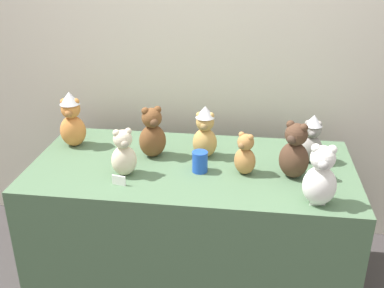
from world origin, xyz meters
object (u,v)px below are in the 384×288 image
object	(u,v)px
teddy_bear_ginger	(72,120)
teddy_bear_honey	(205,132)
teddy_bear_snow	(320,177)
teddy_bear_ash	(312,139)
display_table	(192,225)
teddy_bear_cream	(124,154)
party_cup_blue	(200,162)
teddy_bear_chestnut	(152,134)
teddy_bear_cocoa	(294,152)
teddy_bear_caramel	(245,155)

from	to	relation	value
teddy_bear_ginger	teddy_bear_honey	size ratio (longest dim) A/B	1.11
teddy_bear_snow	teddy_bear_ash	bearing A→B (deg)	93.07
display_table	teddy_bear_cream	size ratio (longest dim) A/B	6.79
teddy_bear_honey	party_cup_blue	bearing A→B (deg)	-90.66
teddy_bear_chestnut	teddy_bear_cream	xyz separation A→B (m)	(-0.10, -0.23, -0.02)
teddy_bear_ash	party_cup_blue	size ratio (longest dim) A/B	2.42
display_table	teddy_bear_cream	xyz separation A→B (m)	(-0.32, -0.16, 0.50)
teddy_bear_cocoa	teddy_bear_cream	world-z (taller)	teddy_bear_cocoa
teddy_bear_caramel	teddy_bear_snow	bearing A→B (deg)	-3.36
teddy_bear_ash	teddy_bear_honey	world-z (taller)	teddy_bear_honey
teddy_bear_caramel	teddy_bear_ash	size ratio (longest dim) A/B	0.84
teddy_bear_honey	party_cup_blue	xyz separation A→B (m)	(-0.01, -0.18, -0.09)
display_table	teddy_bear_cocoa	size ratio (longest dim) A/B	5.78
teddy_bear_chestnut	teddy_bear_cocoa	bearing A→B (deg)	-37.57
teddy_bear_honey	party_cup_blue	world-z (taller)	teddy_bear_honey
teddy_bear_ginger	teddy_bear_snow	bearing A→B (deg)	-27.56
teddy_bear_ginger	teddy_bear_ash	xyz separation A→B (m)	(1.33, -0.03, -0.03)
display_table	teddy_bear_honey	distance (m)	0.54
teddy_bear_cocoa	teddy_bear_ginger	bearing A→B (deg)	-160.22
teddy_bear_chestnut	teddy_bear_cocoa	size ratio (longest dim) A/B	0.97
teddy_bear_snow	teddy_bear_honey	xyz separation A→B (m)	(-0.56, 0.42, 0.01)
teddy_bear_snow	teddy_bear_ash	size ratio (longest dim) A/B	1.10
teddy_bear_ginger	party_cup_blue	xyz separation A→B (m)	(0.76, -0.22, -0.10)
teddy_bear_chestnut	teddy_bear_honey	xyz separation A→B (m)	(0.28, 0.03, 0.01)
teddy_bear_ash	teddy_bear_honey	bearing A→B (deg)	-172.18
display_table	party_cup_blue	bearing A→B (deg)	-54.24
teddy_bear_cocoa	teddy_bear_ash	xyz separation A→B (m)	(0.10, 0.19, -0.01)
teddy_bear_ash	teddy_bear_honey	distance (m)	0.57
teddy_bear_chestnut	teddy_bear_snow	world-z (taller)	teddy_bear_snow
teddy_bear_caramel	teddy_bear_ash	distance (m)	0.39
teddy_bear_ash	party_cup_blue	distance (m)	0.61
teddy_bear_snow	teddy_bear_cream	bearing A→B (deg)	174.54
party_cup_blue	teddy_bear_ash	bearing A→B (deg)	18.57
display_table	teddy_bear_cream	world-z (taller)	teddy_bear_cream
teddy_bear_snow	party_cup_blue	size ratio (longest dim) A/B	2.67
teddy_bear_ginger	teddy_bear_caramel	distance (m)	1.01
teddy_bear_ash	teddy_bear_chestnut	bearing A→B (deg)	-170.24
teddy_bear_ash	teddy_bear_ginger	bearing A→B (deg)	-174.74
teddy_bear_snow	display_table	bearing A→B (deg)	157.16
teddy_bear_cocoa	teddy_bear_cream	bearing A→B (deg)	-144.00
display_table	teddy_bear_ginger	xyz separation A→B (m)	(-0.71, 0.15, 0.54)
teddy_bear_cocoa	party_cup_blue	distance (m)	0.48
teddy_bear_ginger	teddy_bear_cream	distance (m)	0.50
teddy_bear_caramel	teddy_bear_snow	distance (m)	0.42
teddy_bear_ginger	teddy_bear_snow	world-z (taller)	teddy_bear_ginger
teddy_bear_ginger	teddy_bear_cream	world-z (taller)	teddy_bear_ginger
teddy_bear_caramel	teddy_bear_chestnut	bearing A→B (deg)	-162.20
teddy_bear_chestnut	teddy_bear_caramel	bearing A→B (deg)	-42.12
teddy_bear_honey	teddy_bear_ginger	bearing A→B (deg)	177.82
display_table	party_cup_blue	distance (m)	0.45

